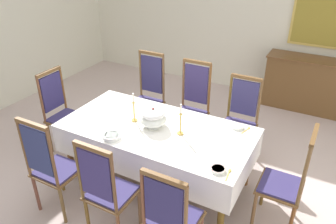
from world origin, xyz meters
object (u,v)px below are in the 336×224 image
bowl_near_left (218,169)px  soup_tureen (153,117)px  dining_table (157,133)px  spoon_primary (229,172)px  chair_north_a (148,94)px  chair_south_a (51,166)px  chair_north_b (192,105)px  sideboard (309,84)px  bowl_far_left (112,136)px  chair_south_b (107,189)px  chair_head_east (289,180)px  chair_head_west (62,111)px  framed_painting (326,3)px  chair_north_c (240,119)px  bowl_near_right (238,126)px  candlestick_east (181,122)px  candlestick_west (134,110)px  spoon_secondary (248,129)px  chair_south_c (171,216)px

bowl_near_left → soup_tureen: bearing=156.6°
dining_table → spoon_primary: spoon_primary is taller
chair_north_a → soup_tureen: chair_north_a is taller
chair_south_a → chair_north_b: bearing=69.5°
sideboard → chair_south_a: bearing=62.4°
chair_north_b → bowl_far_left: (-0.31, -1.38, 0.18)m
dining_table → soup_tureen: 0.20m
chair_south_b → chair_head_east: chair_head_east is taller
chair_head_west → soup_tureen: 1.47m
chair_south_b → bowl_far_left: 0.64m
framed_painting → soup_tureen: bearing=-112.7°
dining_table → chair_south_b: size_ratio=1.88×
chair_south_a → spoon_primary: 1.80m
dining_table → sideboard: 3.15m
chair_north_c → sideboard: (0.60, 1.92, -0.13)m
bowl_near_right → framed_painting: bearing=80.5°
bowl_near_right → bowl_far_left: 1.41m
chair_head_east → candlestick_east: 1.23m
chair_head_west → sideboard: bearing=135.9°
chair_head_west → chair_south_a: bearing=39.5°
chair_south_b → spoon_primary: (0.99, 0.57, 0.18)m
soup_tureen → bowl_near_right: 0.96m
chair_north_a → chair_head_east: bearing=156.5°
chair_south_a → bowl_near_left: 1.70m
bowl_near_left → sideboard: 3.31m
dining_table → chair_head_west: (-1.49, 0.00, -0.10)m
sideboard → bowl_far_left: bearing=64.1°
dining_table → chair_head_east: 1.49m
bowl_near_right → bowl_far_left: bowl_far_left is taller
chair_head_east → spoon_primary: size_ratio=6.55×
candlestick_west → bowl_near_right: (1.11, 0.42, -0.13)m
sideboard → chair_south_b: bearing=71.4°
bowl_far_left → chair_north_a: bearing=106.0°
framed_painting → spoon_secondary: bearing=-97.3°
chair_north_c → bowl_far_left: chair_north_c is taller
chair_south_a → candlestick_west: chair_south_a is taller
chair_head_west → dining_table: bearing=90.0°
chair_south_a → bowl_near_left: (1.60, 0.54, 0.18)m
framed_painting → spoon_primary: bearing=-94.4°
soup_tureen → candlestick_west: (-0.26, 0.00, 0.03)m
chair_north_b → bowl_far_left: size_ratio=6.15×
bowl_near_right → sideboard: (0.48, 2.44, -0.33)m
chair_south_b → chair_head_east: size_ratio=0.98×
bowl_near_left → dining_table: bearing=155.6°
chair_head_east → framed_painting: bearing=4.1°
bowl_near_right → spoon_primary: bowl_near_right is taller
bowl_near_right → soup_tureen: bearing=-153.6°
chair_south_a → chair_north_c: chair_south_a is taller
chair_south_c → soup_tureen: (-0.73, 0.94, 0.31)m
chair_north_a → framed_painting: size_ratio=0.88×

